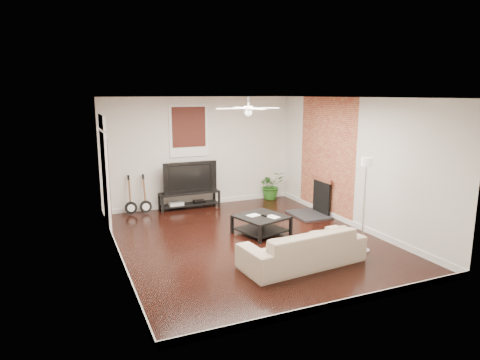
% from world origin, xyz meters
% --- Properties ---
extents(room, '(5.01, 6.01, 2.81)m').
position_xyz_m(room, '(0.00, 0.00, 1.40)').
color(room, black).
rests_on(room, ground).
extents(brick_accent, '(0.02, 2.20, 2.80)m').
position_xyz_m(brick_accent, '(2.49, 1.00, 1.40)').
color(brick_accent, '#A94B36').
rests_on(brick_accent, floor).
extents(fireplace, '(0.80, 1.10, 0.92)m').
position_xyz_m(fireplace, '(2.20, 1.00, 0.46)').
color(fireplace, black).
rests_on(fireplace, floor).
extents(window_back, '(1.00, 0.06, 1.30)m').
position_xyz_m(window_back, '(-0.30, 2.97, 1.95)').
color(window_back, '#37100F').
rests_on(window_back, wall_back).
extents(door_left, '(0.08, 1.00, 2.50)m').
position_xyz_m(door_left, '(-2.46, 1.90, 1.25)').
color(door_left, white).
rests_on(door_left, wall_left).
extents(tv_stand, '(1.53, 0.41, 0.43)m').
position_xyz_m(tv_stand, '(-0.38, 2.78, 0.21)').
color(tv_stand, black).
rests_on(tv_stand, floor).
extents(tv, '(1.37, 0.18, 0.79)m').
position_xyz_m(tv, '(-0.38, 2.80, 0.82)').
color(tv, black).
rests_on(tv, tv_stand).
extents(coffee_table, '(1.14, 1.14, 0.39)m').
position_xyz_m(coffee_table, '(0.41, 0.24, 0.19)').
color(coffee_table, black).
rests_on(coffee_table, floor).
extents(sofa, '(2.23, 1.04, 0.63)m').
position_xyz_m(sofa, '(0.35, -1.48, 0.32)').
color(sofa, '#BCAC8D').
rests_on(sofa, floor).
extents(floor_lamp, '(0.32, 0.32, 1.77)m').
position_xyz_m(floor_lamp, '(1.70, -1.38, 0.88)').
color(floor_lamp, white).
rests_on(floor_lamp, floor).
extents(potted_plant, '(0.76, 0.68, 0.78)m').
position_xyz_m(potted_plant, '(1.97, 2.82, 0.39)').
color(potted_plant, '#26601B').
rests_on(potted_plant, floor).
extents(guitar_left, '(0.31, 0.23, 0.96)m').
position_xyz_m(guitar_left, '(-1.85, 2.75, 0.48)').
color(guitar_left, black).
rests_on(guitar_left, floor).
extents(guitar_right, '(0.30, 0.22, 0.96)m').
position_xyz_m(guitar_right, '(-1.50, 2.72, 0.48)').
color(guitar_right, black).
rests_on(guitar_right, floor).
extents(ceiling_fan, '(1.24, 1.24, 0.32)m').
position_xyz_m(ceiling_fan, '(0.00, 0.00, 2.60)').
color(ceiling_fan, white).
rests_on(ceiling_fan, ceiling).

